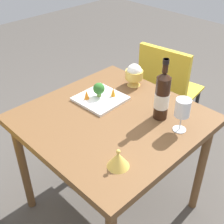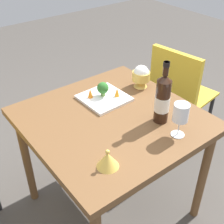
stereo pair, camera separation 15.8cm
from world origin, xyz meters
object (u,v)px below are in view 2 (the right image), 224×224
at_px(wine_bottle, 163,99).
at_px(serving_plate, 104,98).
at_px(wine_glass, 181,113).
at_px(rice_bowl, 141,76).
at_px(carrot_garnish_left, 117,92).
at_px(rice_bowl_lid, 108,160).
at_px(chair_near_window, 178,89).
at_px(carrot_garnish_right, 90,93).
at_px(broccoli_floret, 103,88).

distance_m(wine_bottle, serving_plate, 0.39).
xyz_separation_m(wine_glass, rice_bowl, (-0.18, -0.47, -0.05)).
height_order(wine_glass, carrot_garnish_left, wine_glass).
relative_size(rice_bowl, carrot_garnish_left, 2.54).
bearing_deg(carrot_garnish_left, serving_plate, -31.61).
distance_m(wine_bottle, rice_bowl_lid, 0.44).
distance_m(chair_near_window, wine_glass, 0.89).
xyz_separation_m(chair_near_window, carrot_garnish_right, (0.79, -0.01, 0.25)).
height_order(wine_glass, rice_bowl_lid, wine_glass).
bearing_deg(rice_bowl_lid, broccoli_floret, -124.17).
relative_size(rice_bowl_lid, carrot_garnish_left, 1.79).
bearing_deg(chair_near_window, broccoli_floret, -96.14).
bearing_deg(carrot_garnish_left, chair_near_window, -173.08).
bearing_deg(wine_glass, rice_bowl_lid, -5.45).
xyz_separation_m(rice_bowl, carrot_garnish_right, (0.34, -0.06, -0.03)).
bearing_deg(rice_bowl, rice_bowl_lid, 36.62).
bearing_deg(carrot_garnish_left, broccoli_floret, -42.32).
bearing_deg(rice_bowl, carrot_garnish_right, -10.45).
relative_size(wine_bottle, rice_bowl_lid, 3.37).
xyz_separation_m(wine_glass, rice_bowl_lid, (0.40, -0.04, -0.09)).
height_order(chair_near_window, serving_plate, chair_near_window).
bearing_deg(carrot_garnish_right, wine_bottle, 113.83).
distance_m(rice_bowl_lid, carrot_garnish_right, 0.55).
height_order(broccoli_floret, carrot_garnish_right, broccoli_floret).
xyz_separation_m(carrot_garnish_left, carrot_garnish_right, (0.13, -0.08, 0.00)).
xyz_separation_m(chair_near_window, rice_bowl_lid, (1.03, 0.49, 0.24)).
distance_m(wine_glass, rice_bowl_lid, 0.41).
bearing_deg(wine_glass, carrot_garnish_right, -73.62).
height_order(wine_glass, rice_bowl, wine_glass).
distance_m(wine_bottle, wine_glass, 0.14).
bearing_deg(wine_bottle, broccoli_floret, -73.92).
distance_m(chair_near_window, broccoli_floret, 0.77).
relative_size(serving_plate, broccoli_floret, 3.01).
bearing_deg(serving_plate, broccoli_floret, -105.09).
bearing_deg(rice_bowl, serving_plate, -3.57).
xyz_separation_m(wine_bottle, rice_bowl_lid, (0.42, 0.10, -0.10)).
distance_m(rice_bowl, rice_bowl_lid, 0.73).
height_order(wine_bottle, serving_plate, wine_bottle).
bearing_deg(wine_bottle, chair_near_window, -147.48).
relative_size(wine_bottle, wine_glass, 1.88).
bearing_deg(chair_near_window, carrot_garnish_left, -91.15).
distance_m(rice_bowl, carrot_garnish_right, 0.34).
bearing_deg(broccoli_floret, carrot_garnish_left, 137.68).
distance_m(wine_bottle, rice_bowl, 0.37).
bearing_deg(carrot_garnish_right, rice_bowl_lid, 63.51).
xyz_separation_m(chair_near_window, rice_bowl, (0.45, 0.06, 0.28)).
bearing_deg(wine_bottle, serving_plate, -72.63).
xyz_separation_m(wine_glass, carrot_garnish_right, (0.16, -0.53, -0.08)).
height_order(wine_bottle, rice_bowl, wine_bottle).
relative_size(broccoli_floret, carrot_garnish_left, 1.54).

